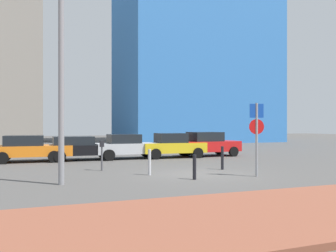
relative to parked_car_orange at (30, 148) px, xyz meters
name	(u,v)px	position (x,y,z in m)	size (l,w,h in m)	color
ground_plane	(197,174)	(6.41, -7.93, -0.76)	(120.00, 120.00, 0.00)	#4C4947
sidewalk_brick	(325,208)	(6.41, -14.93, -0.69)	(40.00, 4.37, 0.14)	brown
parked_car_orange	(30,148)	(0.00, 0.00, 0.00)	(4.30, 2.20, 1.46)	orange
parked_car_black	(78,148)	(2.60, -0.06, -0.02)	(4.38, 2.09, 1.38)	black
parked_car_silver	(127,146)	(5.51, -0.17, 0.00)	(3.99, 1.94, 1.48)	#B7BABF
parked_car_yellow	(172,145)	(8.33, -0.35, 0.01)	(4.07, 2.23, 1.53)	gold
parked_car_red	(207,144)	(10.86, -0.25, 0.05)	(4.15, 2.14, 1.58)	red
parking_sign_post	(257,130)	(8.29, -9.46, 1.06)	(0.58, 0.19, 2.89)	gray
parking_meter	(102,151)	(2.94, -5.44, 0.11)	(0.18, 0.14, 1.34)	#4C4C51
street_lamp	(61,51)	(0.93, -8.74, 3.80)	(0.70, 0.36, 7.84)	gray
traffic_bollard_near	(194,167)	(5.65, -9.32, -0.30)	(0.13, 0.13, 0.92)	black
traffic_bollard_mid	(149,162)	(4.48, -7.55, -0.23)	(0.12, 0.12, 1.05)	#B7B7BC
traffic_bollard_far	(222,158)	(8.16, -6.99, -0.23)	(0.13, 0.13, 1.06)	black
building_colorful_midrise	(195,35)	(19.82, 20.57, 12.81)	(18.72, 12.55, 27.14)	#3372BF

